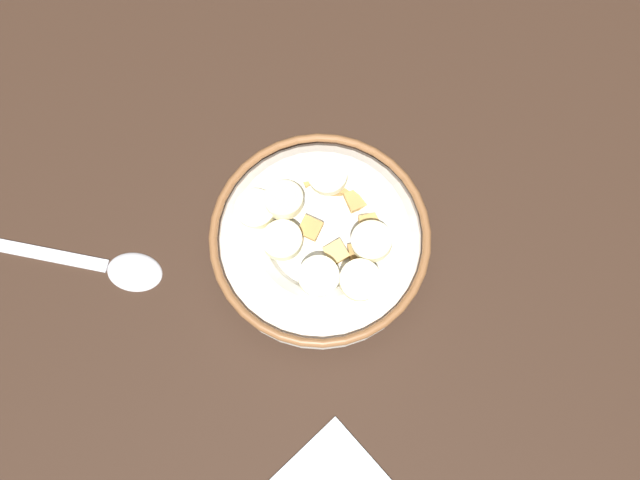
{
  "coord_description": "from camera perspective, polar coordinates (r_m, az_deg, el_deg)",
  "views": [
    {
      "loc": [
        -8.26,
        -7.79,
        42.88
      ],
      "look_at": [
        0.0,
        0.0,
        3.0
      ],
      "focal_mm": 32.59,
      "sensor_mm": 36.0,
      "label": 1
    }
  ],
  "objects": [
    {
      "name": "cereal_bowl",
      "position": [
        0.42,
        0.0,
        -0.14
      ],
      "size": [
        15.48,
        15.48,
        5.5
      ],
      "color": "silver",
      "rests_on": "ground_plane"
    },
    {
      "name": "ground_plane",
      "position": [
        0.45,
        0.0,
        -1.38
      ],
      "size": [
        90.9,
        90.9,
        2.0
      ],
      "primitive_type": "cube",
      "color": "#332116"
    },
    {
      "name": "spoon",
      "position": [
        0.46,
        -19.77,
        -2.49
      ],
      "size": [
        8.96,
        12.63,
        0.8
      ],
      "color": "silver",
      "rests_on": "ground_plane"
    }
  ]
}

